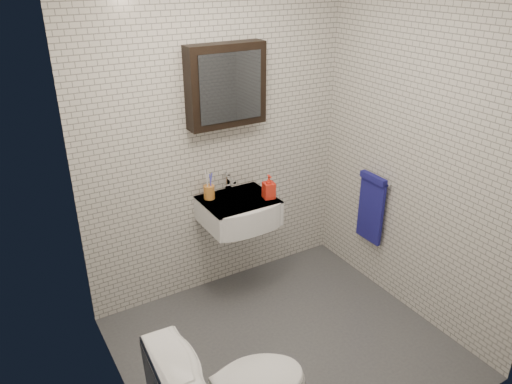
{
  "coord_description": "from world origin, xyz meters",
  "views": [
    {
      "loc": [
        -1.6,
        -2.27,
        2.53
      ],
      "look_at": [
        0.02,
        0.45,
        1.05
      ],
      "focal_mm": 35.0,
      "sensor_mm": 36.0,
      "label": 1
    }
  ],
  "objects": [
    {
      "name": "room_shell",
      "position": [
        0.0,
        0.0,
        1.47
      ],
      "size": [
        2.22,
        2.02,
        2.51
      ],
      "color": "silver",
      "rests_on": "ground"
    },
    {
      "name": "ground",
      "position": [
        0.0,
        0.0,
        0.01
      ],
      "size": [
        2.2,
        2.0,
        0.01
      ],
      "primitive_type": "cube",
      "color": "#46474D",
      "rests_on": "ground"
    },
    {
      "name": "washbasin",
      "position": [
        0.05,
        0.73,
        0.76
      ],
      "size": [
        0.55,
        0.5,
        0.2
      ],
      "color": "white",
      "rests_on": "room_shell"
    },
    {
      "name": "mirror_cabinet",
      "position": [
        0.05,
        0.93,
        1.7
      ],
      "size": [
        0.6,
        0.15,
        0.6
      ],
      "color": "black",
      "rests_on": "room_shell"
    },
    {
      "name": "towel_rail",
      "position": [
        1.04,
        0.35,
        0.72
      ],
      "size": [
        0.09,
        0.3,
        0.58
      ],
      "color": "silver",
      "rests_on": "room_shell"
    },
    {
      "name": "faucet",
      "position": [
        0.05,
        0.93,
        0.92
      ],
      "size": [
        0.06,
        0.2,
        0.15
      ],
      "color": "silver",
      "rests_on": "washbasin"
    },
    {
      "name": "toothbrush_cup",
      "position": [
        -0.13,
        0.9,
        0.91
      ],
      "size": [
        0.09,
        0.09,
        0.23
      ],
      "rotation": [
        0.0,
        0.0,
        0.02
      ],
      "color": "#C67C31",
      "rests_on": "washbasin"
    },
    {
      "name": "soap_bottle",
      "position": [
        0.27,
        0.67,
        0.94
      ],
      "size": [
        0.1,
        0.1,
        0.19
      ],
      "primitive_type": "imported",
      "rotation": [
        0.0,
        0.0,
        -0.15
      ],
      "color": "orange",
      "rests_on": "washbasin"
    }
  ]
}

